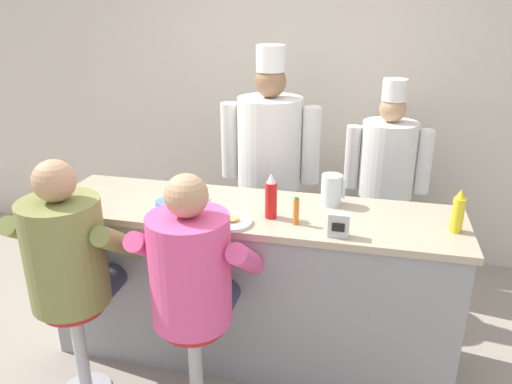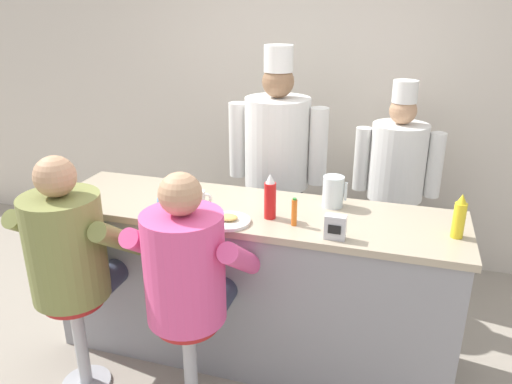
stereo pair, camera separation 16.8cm
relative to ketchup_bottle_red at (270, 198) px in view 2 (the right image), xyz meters
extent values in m
plane|color=#9E9384|center=(-0.14, -0.23, -1.12)|extent=(20.00, 20.00, 0.00)
cube|color=beige|center=(-0.14, 1.67, 0.23)|extent=(10.00, 0.06, 2.70)
cube|color=gray|center=(-0.14, 0.09, -0.64)|extent=(2.39, 0.63, 0.96)
cube|color=tan|center=(-0.14, 0.09, -0.14)|extent=(2.44, 0.66, 0.04)
cylinder|color=red|center=(0.00, 0.00, -0.02)|extent=(0.07, 0.07, 0.21)
cone|color=white|center=(0.00, 0.00, 0.11)|extent=(0.05, 0.05, 0.05)
cylinder|color=yellow|center=(0.98, 0.05, -0.03)|extent=(0.06, 0.06, 0.19)
cone|color=yellow|center=(0.98, 0.05, 0.09)|extent=(0.05, 0.05, 0.05)
cylinder|color=orange|center=(0.15, -0.06, -0.05)|extent=(0.03, 0.03, 0.15)
cylinder|color=#287F2D|center=(0.15, -0.06, 0.03)|extent=(0.02, 0.02, 0.01)
cylinder|color=silver|center=(0.31, 0.27, -0.03)|extent=(0.12, 0.12, 0.18)
cube|color=silver|center=(0.38, 0.27, -0.02)|extent=(0.01, 0.01, 0.11)
cylinder|color=white|center=(-0.20, -0.13, -0.11)|extent=(0.25, 0.25, 0.02)
ellipsoid|color=#E0BC60|center=(-0.20, -0.13, -0.09)|extent=(0.11, 0.09, 0.03)
cylinder|color=#4C7FB7|center=(-0.61, -0.01, -0.10)|extent=(0.14, 0.14, 0.05)
cylinder|color=white|center=(-0.46, 0.06, -0.08)|extent=(0.09, 0.09, 0.09)
torus|color=white|center=(-0.40, 0.06, -0.07)|extent=(0.06, 0.02, 0.06)
cube|color=silver|center=(0.39, -0.15, -0.06)|extent=(0.11, 0.06, 0.13)
cube|color=black|center=(0.39, -0.18, -0.06)|extent=(0.06, 0.01, 0.04)
cylinder|color=#B2B5BA|center=(-0.98, -0.50, -1.11)|extent=(0.28, 0.28, 0.02)
cylinder|color=#B2B5BA|center=(-0.98, -0.50, -0.81)|extent=(0.07, 0.07, 0.58)
cylinder|color=red|center=(-0.98, -0.50, -0.53)|extent=(0.33, 0.33, 0.05)
cylinder|color=#33384C|center=(-1.09, -0.29, -0.49)|extent=(0.16, 0.41, 0.16)
cylinder|color=#33384C|center=(-0.88, -0.29, -0.49)|extent=(0.16, 0.41, 0.16)
cylinder|color=olive|center=(-0.98, -0.50, -0.21)|extent=(0.41, 0.41, 0.59)
cylinder|color=olive|center=(-1.24, -0.38, -0.18)|extent=(0.11, 0.45, 0.36)
cylinder|color=olive|center=(-0.72, -0.38, -0.18)|extent=(0.11, 0.45, 0.36)
sphere|color=tan|center=(-0.98, -0.50, 0.19)|extent=(0.21, 0.21, 0.21)
cylinder|color=#B2B5BA|center=(-0.30, -0.50, -0.81)|extent=(0.07, 0.07, 0.58)
cylinder|color=red|center=(-0.30, -0.50, -0.53)|extent=(0.33, 0.33, 0.05)
cylinder|color=#33384C|center=(-0.40, -0.30, -0.49)|extent=(0.15, 0.40, 0.15)
cylinder|color=#33384C|center=(-0.20, -0.30, -0.49)|extent=(0.15, 0.40, 0.15)
cylinder|color=#E54C8C|center=(-0.30, -0.50, -0.22)|extent=(0.40, 0.40, 0.57)
cylinder|color=#E54C8C|center=(-0.55, -0.39, -0.19)|extent=(0.11, 0.44, 0.35)
cylinder|color=#E54C8C|center=(-0.04, -0.39, -0.19)|extent=(0.11, 0.44, 0.35)
sphere|color=tan|center=(-0.30, -0.50, 0.18)|extent=(0.21, 0.21, 0.21)
cube|color=#232328|center=(-0.20, 0.89, -0.69)|extent=(0.36, 0.20, 0.86)
cube|color=white|center=(-0.20, 0.84, -0.52)|extent=(0.32, 0.02, 0.51)
cylinder|color=white|center=(-0.20, 0.89, 0.06)|extent=(0.46, 0.46, 0.64)
sphere|color=#8C6647|center=(-0.20, 0.89, 0.49)|extent=(0.22, 0.22, 0.22)
cylinder|color=white|center=(-0.20, 0.89, 0.65)|extent=(0.20, 0.20, 0.18)
cylinder|color=white|center=(-0.49, 0.89, 0.06)|extent=(0.13, 0.13, 0.55)
cylinder|color=white|center=(0.10, 0.89, 0.06)|extent=(0.13, 0.13, 0.55)
cube|color=#232328|center=(0.64, 1.18, -0.75)|extent=(0.31, 0.17, 0.75)
cube|color=white|center=(0.64, 1.13, -0.60)|extent=(0.28, 0.02, 0.45)
cylinder|color=white|center=(0.64, 1.18, -0.09)|extent=(0.41, 0.41, 0.56)
sphere|color=tan|center=(0.64, 1.18, 0.28)|extent=(0.19, 0.19, 0.19)
cylinder|color=white|center=(0.64, 1.18, 0.42)|extent=(0.17, 0.17, 0.15)
cylinder|color=white|center=(0.38, 1.18, -0.10)|extent=(0.11, 0.11, 0.48)
cylinder|color=white|center=(0.90, 1.18, -0.10)|extent=(0.11, 0.11, 0.48)
camera|label=1|loc=(0.51, -2.50, 1.02)|focal=35.00mm
camera|label=2|loc=(0.67, -2.46, 1.02)|focal=35.00mm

